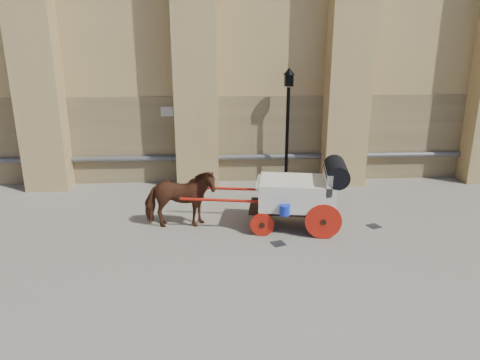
{
  "coord_description": "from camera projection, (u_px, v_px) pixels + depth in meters",
  "views": [
    {
      "loc": [
        -0.42,
        -11.78,
        5.17
      ],
      "look_at": [
        0.23,
        -0.06,
        1.35
      ],
      "focal_mm": 35.0,
      "sensor_mm": 36.0,
      "label": 1
    }
  ],
  "objects": [
    {
      "name": "horse",
      "position": [
        180.0,
        199.0,
        12.51
      ],
      "size": [
        1.95,
        0.94,
        1.62
      ],
      "primitive_type": "imported",
      "rotation": [
        0.0,
        0.0,
        1.61
      ],
      "color": "#562716",
      "rests_on": "ground"
    },
    {
      "name": "drain_grate_near",
      "position": [
        278.0,
        244.0,
        11.76
      ],
      "size": [
        0.41,
        0.41,
        0.01
      ],
      "primitive_type": "cube",
      "rotation": [
        0.0,
        0.0,
        0.35
      ],
      "color": "black",
      "rests_on": "ground"
    },
    {
      "name": "street_lamp",
      "position": [
        287.0,
        125.0,
        15.48
      ],
      "size": [
        0.37,
        0.37,
        3.97
      ],
      "color": "black",
      "rests_on": "ground"
    },
    {
      "name": "ground",
      "position": [
        231.0,
        226.0,
        12.81
      ],
      "size": [
        90.0,
        90.0,
        0.0
      ],
      "primitive_type": "plane",
      "color": "#6B6659",
      "rests_on": "ground"
    },
    {
      "name": "drain_grate_far",
      "position": [
        374.0,
        226.0,
        12.8
      ],
      "size": [
        0.42,
        0.42,
        0.01
      ],
      "primitive_type": "cube",
      "rotation": [
        0.0,
        0.0,
        0.39
      ],
      "color": "black",
      "rests_on": "ground"
    },
    {
      "name": "carriage",
      "position": [
        303.0,
        192.0,
        12.41
      ],
      "size": [
        4.48,
        1.83,
        1.91
      ],
      "rotation": [
        0.0,
        0.0,
        -0.16
      ],
      "color": "black",
      "rests_on": "ground"
    }
  ]
}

